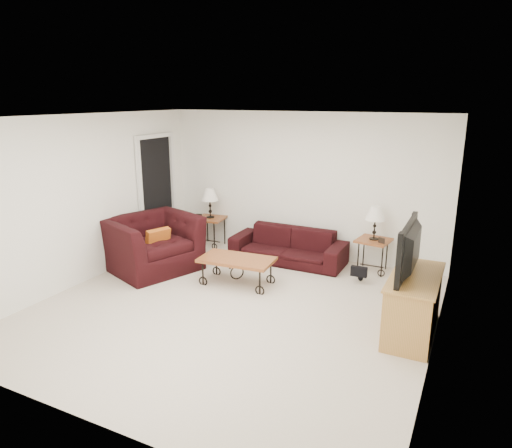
{
  "coord_description": "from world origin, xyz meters",
  "views": [
    {
      "loc": [
        2.76,
        -4.93,
        2.73
      ],
      "look_at": [
        0.0,
        0.7,
        1.0
      ],
      "focal_mm": 32.39,
      "sensor_mm": 36.0,
      "label": 1
    }
  ],
  "objects_px": {
    "lamp_left": "(210,203)",
    "lamp_right": "(375,223)",
    "side_table_left": "(211,232)",
    "sofa": "(288,246)",
    "armchair": "(153,244)",
    "tv_stand": "(413,305)",
    "television": "(417,250)",
    "coffee_table": "(237,271)",
    "side_table_right": "(373,255)",
    "backpack": "(361,266)"
  },
  "relations": [
    {
      "from": "lamp_left",
      "to": "lamp_right",
      "type": "height_order",
      "value": "lamp_left"
    },
    {
      "from": "side_table_left",
      "to": "sofa",
      "type": "bearing_deg",
      "value": -6.23
    },
    {
      "from": "sofa",
      "to": "armchair",
      "type": "relative_size",
      "value": 1.44
    },
    {
      "from": "tv_stand",
      "to": "television",
      "type": "bearing_deg",
      "value": 180.0
    },
    {
      "from": "sofa",
      "to": "coffee_table",
      "type": "xyz_separation_m",
      "value": [
        -0.31,
        -1.25,
        -0.08
      ]
    },
    {
      "from": "side_table_right",
      "to": "tv_stand",
      "type": "bearing_deg",
      "value": -64.56
    },
    {
      "from": "coffee_table",
      "to": "lamp_right",
      "type": "bearing_deg",
      "value": 39.87
    },
    {
      "from": "lamp_left",
      "to": "backpack",
      "type": "relative_size",
      "value": 1.13
    },
    {
      "from": "armchair",
      "to": "tv_stand",
      "type": "height_order",
      "value": "armchair"
    },
    {
      "from": "sofa",
      "to": "side_table_right",
      "type": "xyz_separation_m",
      "value": [
        1.4,
        0.18,
        -0.01
      ]
    },
    {
      "from": "side_table_left",
      "to": "armchair",
      "type": "distance_m",
      "value": 1.5
    },
    {
      "from": "sofa",
      "to": "tv_stand",
      "type": "height_order",
      "value": "tv_stand"
    },
    {
      "from": "side_table_right",
      "to": "television",
      "type": "height_order",
      "value": "television"
    },
    {
      "from": "side_table_right",
      "to": "tv_stand",
      "type": "relative_size",
      "value": 0.44
    },
    {
      "from": "armchair",
      "to": "lamp_left",
      "type": "bearing_deg",
      "value": 13.81
    },
    {
      "from": "side_table_left",
      "to": "armchair",
      "type": "relative_size",
      "value": 0.41
    },
    {
      "from": "lamp_left",
      "to": "coffee_table",
      "type": "xyz_separation_m",
      "value": [
        1.33,
        -1.43,
        -0.62
      ]
    },
    {
      "from": "side_table_right",
      "to": "backpack",
      "type": "distance_m",
      "value": 0.5
    },
    {
      "from": "sofa",
      "to": "television",
      "type": "relative_size",
      "value": 1.77
    },
    {
      "from": "lamp_right",
      "to": "armchair",
      "type": "distance_m",
      "value": 3.57
    },
    {
      "from": "side_table_right",
      "to": "armchair",
      "type": "relative_size",
      "value": 0.4
    },
    {
      "from": "lamp_left",
      "to": "coffee_table",
      "type": "relative_size",
      "value": 0.5
    },
    {
      "from": "side_table_right",
      "to": "television",
      "type": "distance_m",
      "value": 2.17
    },
    {
      "from": "armchair",
      "to": "television",
      "type": "bearing_deg",
      "value": -74.02
    },
    {
      "from": "side_table_right",
      "to": "backpack",
      "type": "relative_size",
      "value": 1.11
    },
    {
      "from": "sofa",
      "to": "lamp_right",
      "type": "height_order",
      "value": "lamp_right"
    },
    {
      "from": "side_table_right",
      "to": "television",
      "type": "relative_size",
      "value": 0.49
    },
    {
      "from": "lamp_left",
      "to": "lamp_right",
      "type": "distance_m",
      "value": 3.04
    },
    {
      "from": "lamp_right",
      "to": "side_table_left",
      "type": "bearing_deg",
      "value": -180.0
    },
    {
      "from": "armchair",
      "to": "coffee_table",
      "type": "bearing_deg",
      "value": -67.06
    },
    {
      "from": "armchair",
      "to": "tv_stand",
      "type": "bearing_deg",
      "value": -73.99
    },
    {
      "from": "sofa",
      "to": "lamp_left",
      "type": "relative_size",
      "value": 3.54
    },
    {
      "from": "coffee_table",
      "to": "tv_stand",
      "type": "height_order",
      "value": "tv_stand"
    },
    {
      "from": "backpack",
      "to": "side_table_left",
      "type": "bearing_deg",
      "value": 165.61
    },
    {
      "from": "coffee_table",
      "to": "armchair",
      "type": "distance_m",
      "value": 1.54
    },
    {
      "from": "lamp_right",
      "to": "side_table_right",
      "type": "bearing_deg",
      "value": 0.0
    },
    {
      "from": "side_table_left",
      "to": "backpack",
      "type": "distance_m",
      "value": 3.02
    },
    {
      "from": "sofa",
      "to": "coffee_table",
      "type": "distance_m",
      "value": 1.29
    },
    {
      "from": "side_table_right",
      "to": "coffee_table",
      "type": "distance_m",
      "value": 2.23
    },
    {
      "from": "armchair",
      "to": "television",
      "type": "distance_m",
      "value": 4.15
    },
    {
      "from": "sofa",
      "to": "tv_stand",
      "type": "distance_m",
      "value": 2.81
    },
    {
      "from": "side_table_left",
      "to": "side_table_right",
      "type": "distance_m",
      "value": 3.04
    },
    {
      "from": "coffee_table",
      "to": "backpack",
      "type": "xyz_separation_m",
      "value": [
        1.65,
        0.93,
        0.04
      ]
    },
    {
      "from": "television",
      "to": "lamp_left",
      "type": "bearing_deg",
      "value": -115.24
    },
    {
      "from": "television",
      "to": "coffee_table",
      "type": "bearing_deg",
      "value": -99.08
    },
    {
      "from": "lamp_right",
      "to": "television",
      "type": "distance_m",
      "value": 2.04
    },
    {
      "from": "tv_stand",
      "to": "television",
      "type": "distance_m",
      "value": 0.68
    },
    {
      "from": "lamp_left",
      "to": "armchair",
      "type": "height_order",
      "value": "lamp_left"
    },
    {
      "from": "armchair",
      "to": "backpack",
      "type": "xyz_separation_m",
      "value": [
        3.17,
        0.99,
        -0.19
      ]
    },
    {
      "from": "sofa",
      "to": "lamp_left",
      "type": "xyz_separation_m",
      "value": [
        -1.65,
        0.18,
        0.54
      ]
    }
  ]
}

